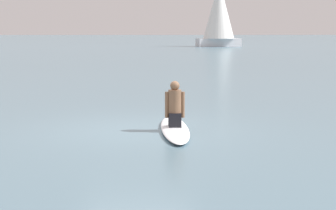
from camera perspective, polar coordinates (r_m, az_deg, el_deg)
The scene contains 4 objects.
ground_plane at distance 11.87m, azimuth -3.40°, elevation -2.74°, with size 400.00×400.00×0.00m, color slate.
surfboard at distance 11.70m, azimuth 0.75°, elevation -2.61°, with size 3.30×0.61×0.11m, color white.
person_paddler at distance 11.62m, azimuth 0.75°, elevation -0.10°, with size 0.34×0.44×1.02m.
sailboat_near_left at distance 69.77m, azimuth 5.60°, elevation 10.08°, with size 4.91×6.11×9.59m.
Camera 1 is at (11.65, 0.18, 2.27)m, focal length 55.63 mm.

